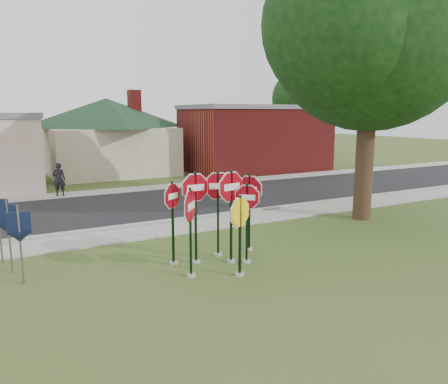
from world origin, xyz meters
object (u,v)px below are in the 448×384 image
stop_sign_center (231,202)px  oak_tree (372,23)px  pedestrian (59,179)px  stop_sign_left (190,219)px  stop_sign_yellow (240,225)px

stop_sign_center → oak_tree: oak_tree is taller
stop_sign_center → pedestrian: bearing=102.2°
oak_tree → pedestrian: 15.99m
oak_tree → pedestrian: size_ratio=6.93×
stop_sign_left → oak_tree: size_ratio=0.21×
stop_sign_yellow → stop_sign_left: 1.28m
stop_sign_yellow → pedestrian: size_ratio=1.33×
stop_sign_yellow → stop_sign_left: stop_sign_left is taller
stop_sign_yellow → oak_tree: oak_tree is taller
stop_sign_left → oak_tree: (8.65, 2.54, 5.97)m
stop_sign_yellow → pedestrian: (-2.45, 13.72, -0.45)m
stop_sign_center → stop_sign_left: stop_sign_center is taller
stop_sign_center → oak_tree: (7.20, 2.08, 5.74)m
stop_sign_center → stop_sign_yellow: 1.13m
pedestrian → stop_sign_center: bearing=118.8°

